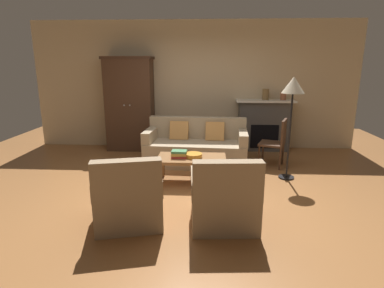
% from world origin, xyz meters
% --- Properties ---
extents(ground_plane, '(9.60, 9.60, 0.00)m').
position_xyz_m(ground_plane, '(0.00, 0.00, 0.00)').
color(ground_plane, '#9E6638').
extents(back_wall, '(7.20, 0.10, 2.80)m').
position_xyz_m(back_wall, '(0.00, 2.55, 1.40)').
color(back_wall, beige).
rests_on(back_wall, ground).
extents(fireplace, '(1.26, 0.48, 1.12)m').
position_xyz_m(fireplace, '(1.55, 2.30, 0.57)').
color(fireplace, '#4C4947').
rests_on(fireplace, ground).
extents(armoire, '(1.06, 0.57, 2.03)m').
position_xyz_m(armoire, '(-1.40, 2.22, 1.02)').
color(armoire, '#472D1E').
rests_on(armoire, ground).
extents(couch, '(1.96, 0.96, 0.86)m').
position_xyz_m(couch, '(0.10, 1.23, 0.32)').
color(couch, tan).
rests_on(couch, ground).
extents(coffee_table, '(1.10, 0.60, 0.42)m').
position_xyz_m(coffee_table, '(0.07, 0.22, 0.37)').
color(coffee_table, olive).
rests_on(coffee_table, ground).
extents(fruit_bowl, '(0.28, 0.28, 0.06)m').
position_xyz_m(fruit_bowl, '(0.10, 0.21, 0.45)').
color(fruit_bowl, orange).
rests_on(fruit_bowl, coffee_table).
extents(book_stack, '(0.25, 0.18, 0.12)m').
position_xyz_m(book_stack, '(-0.13, 0.19, 0.48)').
color(book_stack, '#B73833').
rests_on(book_stack, coffee_table).
extents(mantel_vase_bronze, '(0.14, 0.14, 0.24)m').
position_xyz_m(mantel_vase_bronze, '(1.55, 2.28, 1.24)').
color(mantel_vase_bronze, olive).
rests_on(mantel_vase_bronze, fireplace).
extents(mantel_vase_terracotta, '(0.12, 0.12, 0.17)m').
position_xyz_m(mantel_vase_terracotta, '(1.93, 2.28, 1.20)').
color(mantel_vase_terracotta, '#A86042').
rests_on(mantel_vase_terracotta, fireplace).
extents(armchair_near_left, '(0.92, 0.93, 0.88)m').
position_xyz_m(armchair_near_left, '(-0.60, -1.20, 0.32)').
color(armchair_near_left, '#997F60').
rests_on(armchair_near_left, ground).
extents(armchair_near_right, '(0.83, 0.82, 0.88)m').
position_xyz_m(armchair_near_right, '(0.54, -1.18, 0.32)').
color(armchair_near_right, '#997F60').
rests_on(armchair_near_right, ground).
extents(side_chair_wooden, '(0.56, 0.56, 0.90)m').
position_xyz_m(side_chair_wooden, '(1.60, 1.10, 0.51)').
color(side_chair_wooden, '#472D1E').
rests_on(side_chair_wooden, ground).
extents(floor_lamp, '(0.36, 0.36, 1.69)m').
position_xyz_m(floor_lamp, '(1.66, 0.49, 1.46)').
color(floor_lamp, black).
rests_on(floor_lamp, ground).
extents(dog, '(0.57, 0.21, 0.39)m').
position_xyz_m(dog, '(-0.99, -0.14, 0.25)').
color(dog, tan).
rests_on(dog, ground).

